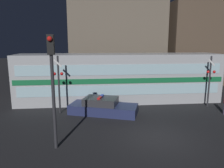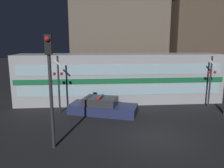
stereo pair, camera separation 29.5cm
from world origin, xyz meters
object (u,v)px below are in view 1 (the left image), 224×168
Objects in this scene: train at (119,78)px; crossing_signal_near at (210,79)px; traffic_light_corner at (52,77)px; police_car at (103,107)px.

train is 4.23× the size of crossing_signal_near.
crossing_signal_near is at bearing 27.64° from traffic_light_corner.
train is 7.26m from crossing_signal_near.
police_car is 0.95× the size of traffic_light_corner.
train reaches higher than crossing_signal_near.
traffic_light_corner reaches higher than police_car.
crossing_signal_near is at bearing -19.66° from train.
crossing_signal_near is (8.46, 0.81, 1.78)m from police_car.
police_car is at bearing -116.62° from train.
crossing_signal_near is (6.83, -2.44, 0.21)m from train.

